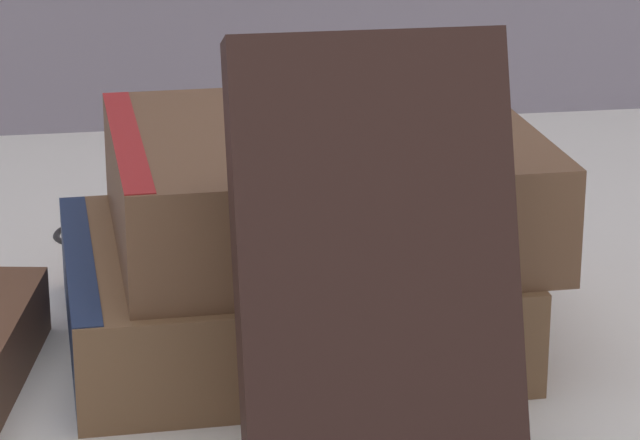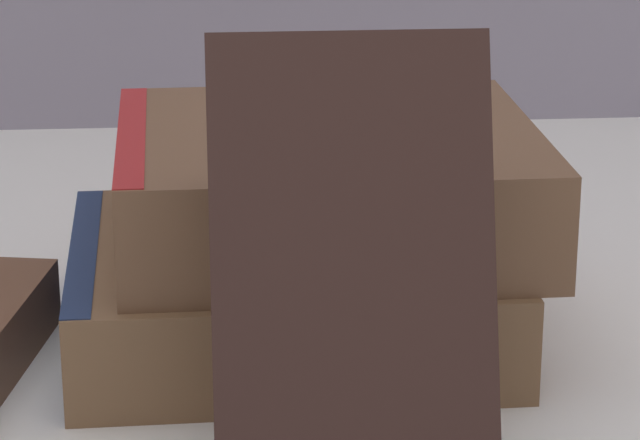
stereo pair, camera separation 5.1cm
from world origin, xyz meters
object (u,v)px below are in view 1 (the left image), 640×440
at_px(book_flat_bottom, 272,291).
at_px(book_leaning_front, 376,278).
at_px(pocket_watch, 401,128).
at_px(book_flat_top, 311,184).
at_px(reading_glasses, 135,224).

height_order(book_flat_bottom, book_leaning_front, book_leaning_front).
bearing_deg(pocket_watch, book_flat_bottom, 168.90).
xyz_separation_m(book_flat_top, reading_glasses, (-0.07, 0.16, -0.07)).
xyz_separation_m(book_flat_bottom, book_leaning_front, (0.02, -0.12, 0.05)).
bearing_deg(book_leaning_front, book_flat_bottom, 99.70).
bearing_deg(book_flat_top, pocket_watch, -23.55).
relative_size(book_flat_top, book_leaning_front, 1.15).
relative_size(book_flat_top, reading_glasses, 1.85).
relative_size(book_flat_bottom, book_flat_top, 1.05).
relative_size(book_leaning_front, pocket_watch, 3.22).
bearing_deg(book_leaning_front, pocket_watch, 73.74).
distance_m(book_leaning_front, pocket_watch, 0.12).
height_order(book_flat_top, reading_glasses, book_flat_top).
relative_size(pocket_watch, reading_glasses, 0.50).
distance_m(book_flat_bottom, book_leaning_front, 0.14).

